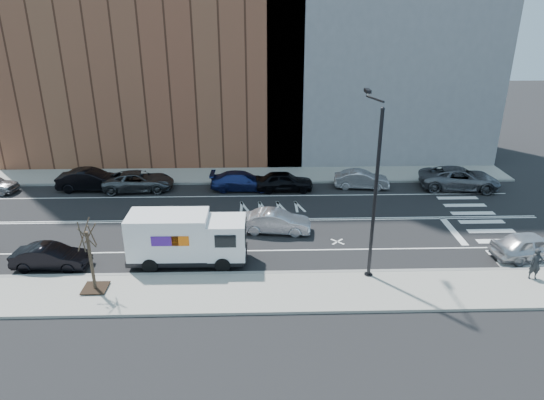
{
  "coord_description": "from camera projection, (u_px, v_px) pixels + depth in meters",
  "views": [
    {
      "loc": [
        1.28,
        -29.42,
        13.54
      ],
      "look_at": [
        2.11,
        0.09,
        1.4
      ],
      "focal_mm": 32.0,
      "sensor_mm": 36.0,
      "label": 1
    }
  ],
  "objects": [
    {
      "name": "far_parked_c",
      "position": [
        139.0,
        181.0,
        37.21
      ],
      "size": [
        5.46,
        2.79,
        1.48
      ],
      "primitive_type": "imported",
      "rotation": [
        0.0,
        0.0,
        1.63
      ],
      "color": "#45484C",
      "rests_on": "ground"
    },
    {
      "name": "fedex_van",
      "position": [
        186.0,
        238.0,
        26.48
      ],
      "size": [
        6.5,
        2.37,
        2.96
      ],
      "rotation": [
        0.0,
        0.0,
        -0.01
      ],
      "color": "black",
      "rests_on": "ground"
    },
    {
      "name": "far_parked_g",
      "position": [
        460.0,
        178.0,
        37.47
      ],
      "size": [
        6.33,
        3.51,
        1.68
      ],
      "primitive_type": "imported",
      "rotation": [
        0.0,
        0.0,
        1.45
      ],
      "color": "#575960",
      "rests_on": "ground"
    },
    {
      "name": "ground",
      "position": [
        240.0,
        220.0,
        32.32
      ],
      "size": [
        120.0,
        120.0,
        0.0
      ],
      "primitive_type": "plane",
      "color": "black",
      "rests_on": "ground"
    },
    {
      "name": "driving_sedan",
      "position": [
        276.0,
        222.0,
        30.4
      ],
      "size": [
        4.45,
        2.02,
        1.42
      ],
      "primitive_type": "imported",
      "rotation": [
        0.0,
        0.0,
        1.45
      ],
      "color": "silver",
      "rests_on": "ground"
    },
    {
      "name": "far_parked_b",
      "position": [
        91.0,
        180.0,
        37.19
      ],
      "size": [
        5.01,
        1.81,
        1.64
      ],
      "primitive_type": "imported",
      "rotation": [
        0.0,
        0.0,
        1.56
      ],
      "color": "black",
      "rests_on": "ground"
    },
    {
      "name": "far_parked_d",
      "position": [
        242.0,
        181.0,
        37.34
      ],
      "size": [
        4.9,
        2.08,
        1.41
      ],
      "primitive_type": "imported",
      "rotation": [
        0.0,
        0.0,
        1.55
      ],
      "color": "navy",
      "rests_on": "ground"
    },
    {
      "name": "bldg_brick",
      "position": [
        152.0,
        32.0,
        42.34
      ],
      "size": [
        26.0,
        10.0,
        22.0
      ],
      "primitive_type": "cube",
      "color": "brown",
      "rests_on": "ground"
    },
    {
      "name": "far_parked_f",
      "position": [
        362.0,
        179.0,
        37.67
      ],
      "size": [
        4.31,
        1.88,
        1.38
      ],
      "primitive_type": "imported",
      "rotation": [
        0.0,
        0.0,
        1.47
      ],
      "color": "#A6A6AB",
      "rests_on": "ground"
    },
    {
      "name": "curb_near",
      "position": [
        236.0,
        274.0,
        25.81
      ],
      "size": [
        44.0,
        0.25,
        0.17
      ],
      "primitive_type": "cube",
      "color": "gray",
      "rests_on": "ground"
    },
    {
      "name": "sidewalk_near",
      "position": [
        235.0,
        293.0,
        24.15
      ],
      "size": [
        44.0,
        3.6,
        0.15
      ],
      "primitive_type": "cube",
      "color": "gray",
      "rests_on": "ground"
    },
    {
      "name": "street_tree",
      "position": [
        92.0,
        267.0,
        23.82
      ],
      "size": [
        1.2,
        1.2,
        3.75
      ],
      "color": "black",
      "rests_on": "ground"
    },
    {
      "name": "crosswalk",
      "position": [
        477.0,
        217.0,
        32.73
      ],
      "size": [
        3.0,
        14.0,
        0.01
      ],
      "primitive_type": null,
      "color": "white",
      "rests_on": "ground"
    },
    {
      "name": "pedestrian",
      "position": [
        536.0,
        264.0,
        24.93
      ],
      "size": [
        0.64,
        0.44,
        1.7
      ],
      "primitive_type": "imported",
      "rotation": [
        0.0,
        0.0,
        -0.05
      ],
      "color": "black",
      "rests_on": "sidewalk_near"
    },
    {
      "name": "road_markings",
      "position": [
        240.0,
        220.0,
        32.31
      ],
      "size": [
        40.0,
        8.6,
        0.01
      ],
      "primitive_type": null,
      "color": "white",
      "rests_on": "ground"
    },
    {
      "name": "near_parked_rear_a",
      "position": [
        51.0,
        257.0,
        26.29
      ],
      "size": [
        4.14,
        1.63,
        1.34
      ],
      "primitive_type": "imported",
      "rotation": [
        0.0,
        0.0,
        1.52
      ],
      "color": "black",
      "rests_on": "ground"
    },
    {
      "name": "sidewalk_far",
      "position": [
        244.0,
        175.0,
        40.42
      ],
      "size": [
        44.0,
        3.6,
        0.15
      ],
      "primitive_type": "cube",
      "color": "gray",
      "rests_on": "ground"
    },
    {
      "name": "bldg_concrete",
      "position": [
        381.0,
        8.0,
        42.1
      ],
      "size": [
        20.0,
        10.0,
        26.0
      ],
      "primitive_type": "cube",
      "color": "slate",
      "rests_on": "ground"
    },
    {
      "name": "curb_far",
      "position": [
        243.0,
        183.0,
        38.76
      ],
      "size": [
        44.0,
        0.25,
        0.17
      ],
      "primitive_type": "cube",
      "color": "gray",
      "rests_on": "ground"
    },
    {
      "name": "streetlight",
      "position": [
        374.0,
        184.0,
        24.18
      ],
      "size": [
        0.44,
        4.02,
        9.34
      ],
      "color": "black",
      "rests_on": "ground"
    },
    {
      "name": "near_parked_front",
      "position": [
        532.0,
        246.0,
        27.26
      ],
      "size": [
        4.73,
        2.35,
        1.55
      ],
      "primitive_type": "imported",
      "rotation": [
        0.0,
        0.0,
        1.69
      ],
      "color": "silver",
      "rests_on": "ground"
    },
    {
      "name": "far_parked_e",
      "position": [
        284.0,
        181.0,
        37.15
      ],
      "size": [
        4.41,
        1.78,
        1.5
      ],
      "primitive_type": "imported",
      "rotation": [
        0.0,
        0.0,
        1.57
      ],
      "color": "black",
      "rests_on": "ground"
    }
  ]
}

